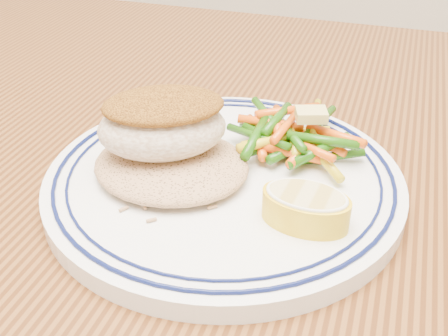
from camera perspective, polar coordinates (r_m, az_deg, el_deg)
dining_table at (r=0.49m, az=0.98°, el=-12.58°), size 1.50×0.90×0.75m
plate at (r=0.43m, az=0.00°, el=-1.19°), size 0.27×0.27×0.02m
rice_pilaf at (r=0.42m, az=-5.39°, el=0.64°), size 0.12×0.10×0.02m
fish_fillet at (r=0.41m, az=-6.27°, el=4.63°), size 0.11×0.10×0.05m
vegetable_pile at (r=0.45m, az=6.78°, el=3.16°), size 0.11×0.10×0.03m
butter_pat at (r=0.44m, az=8.85°, el=5.39°), size 0.03×0.03×0.01m
lemon_wedge at (r=0.37m, az=8.30°, el=-3.86°), size 0.06×0.06×0.02m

